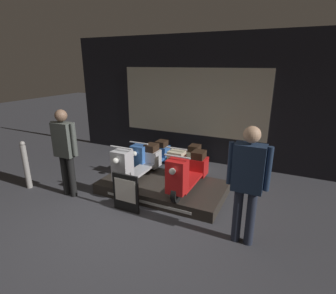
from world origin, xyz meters
TOP-DOWN VIEW (x-y plane):
  - ground_plane at (0.00, 0.00)m, footprint 30.00×30.00m
  - shop_wall_back at (0.00, 3.47)m, footprint 7.01×0.09m
  - display_platform at (0.19, 1.37)m, footprint 2.47×1.33m
  - scooter_display_left at (-0.36, 1.36)m, footprint 0.46×1.56m
  - scooter_display_right at (0.75, 1.36)m, footprint 0.46×1.56m
  - scooter_backrow_0 at (-0.60, 2.34)m, footprint 0.46×1.56m
  - scooter_backrow_1 at (0.31, 2.34)m, footprint 0.46×1.56m
  - person_left_browsing at (-1.41, 0.48)m, footprint 0.56×0.22m
  - person_right_browsing at (1.93, 0.48)m, footprint 0.57×0.23m
  - price_sign_board at (-0.07, 0.46)m, footprint 0.51×0.04m
  - street_bollard at (-2.44, 0.35)m, footprint 0.11×0.11m

SIDE VIEW (x-z plane):
  - ground_plane at x=0.00m, z-range 0.00..0.00m
  - display_platform at x=0.19m, z-range 0.00..0.21m
  - scooter_backrow_0 at x=-0.60m, z-range -0.09..0.76m
  - scooter_backrow_1 at x=0.31m, z-range -0.09..0.76m
  - price_sign_board at x=-0.07m, z-range 0.00..0.71m
  - street_bollard at x=-2.44m, z-range 0.00..1.02m
  - scooter_display_left at x=-0.36m, z-range 0.12..0.97m
  - scooter_display_right at x=0.75m, z-range 0.12..0.97m
  - person_left_browsing at x=-1.41m, z-range 0.15..1.86m
  - person_right_browsing at x=1.93m, z-range 0.16..1.90m
  - shop_wall_back at x=0.00m, z-range 0.00..3.20m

